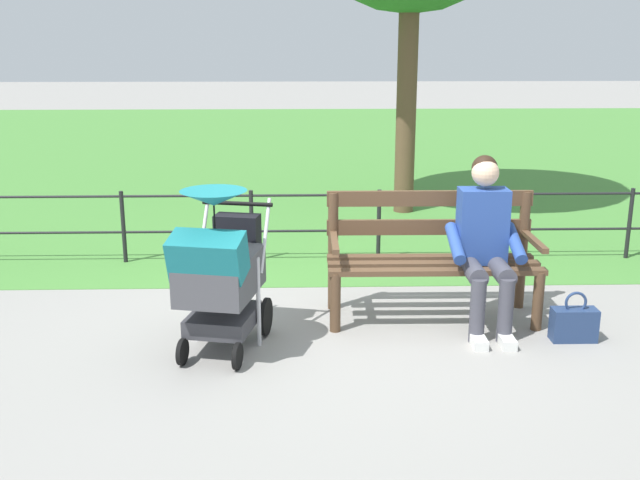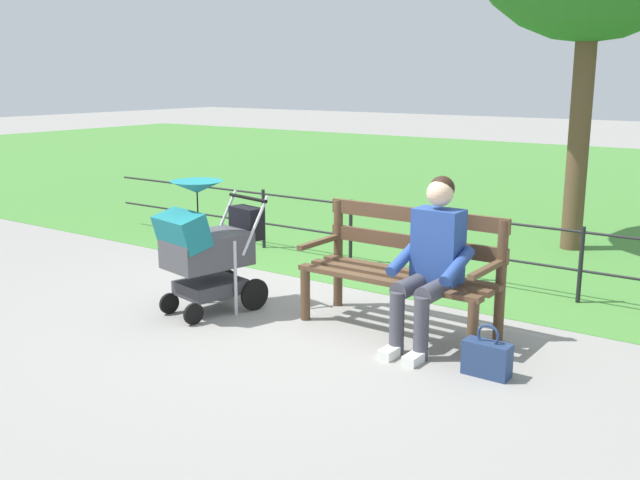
{
  "view_description": "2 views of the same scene",
  "coord_description": "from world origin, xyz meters",
  "px_view_note": "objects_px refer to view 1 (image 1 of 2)",
  "views": [
    {
      "loc": [
        0.15,
        5.37,
        2.13
      ],
      "look_at": [
        0.0,
        0.02,
        0.65
      ],
      "focal_mm": 42.05,
      "sensor_mm": 36.0,
      "label": 1
    },
    {
      "loc": [
        -3.57,
        4.85,
        2.0
      ],
      "look_at": [
        -0.08,
        -0.05,
        0.64
      ],
      "focal_mm": 40.81,
      "sensor_mm": 36.0,
      "label": 2
    }
  ],
  "objects_px": {
    "stroller": "(220,269)",
    "person_on_bench": "(485,239)",
    "handbag": "(574,324)",
    "park_bench": "(432,251)"
  },
  "relations": [
    {
      "from": "person_on_bench",
      "to": "handbag",
      "type": "relative_size",
      "value": 3.45
    },
    {
      "from": "person_on_bench",
      "to": "stroller",
      "type": "distance_m",
      "value": 1.95
    },
    {
      "from": "park_bench",
      "to": "handbag",
      "type": "distance_m",
      "value": 1.16
    },
    {
      "from": "stroller",
      "to": "person_on_bench",
      "type": "bearing_deg",
      "value": -167.78
    },
    {
      "from": "stroller",
      "to": "handbag",
      "type": "height_order",
      "value": "stroller"
    },
    {
      "from": "park_bench",
      "to": "person_on_bench",
      "type": "xyz_separation_m",
      "value": [
        -0.35,
        0.22,
        0.15
      ]
    },
    {
      "from": "person_on_bench",
      "to": "stroller",
      "type": "xyz_separation_m",
      "value": [
        1.9,
        0.41,
        -0.08
      ]
    },
    {
      "from": "person_on_bench",
      "to": "park_bench",
      "type": "bearing_deg",
      "value": -32.51
    },
    {
      "from": "park_bench",
      "to": "handbag",
      "type": "xyz_separation_m",
      "value": [
        -0.95,
        0.53,
        -0.4
      ]
    },
    {
      "from": "handbag",
      "to": "stroller",
      "type": "bearing_deg",
      "value": 2.37
    }
  ]
}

